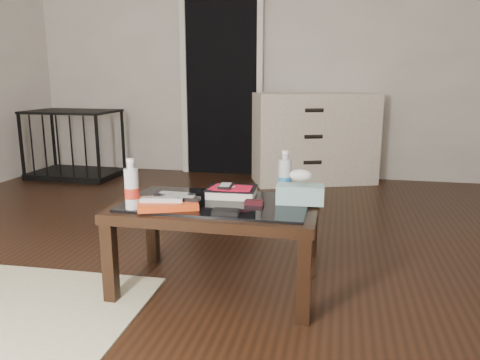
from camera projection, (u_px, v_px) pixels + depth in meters
The scene contains 17 objects.
ground at pixel (187, 257), 2.82m from camera, with size 5.00×5.00×0.00m, color black.
doorway at pixel (222, 80), 5.03m from camera, with size 0.90×0.08×2.07m.
coffee_table at pixel (217, 214), 2.34m from camera, with size 1.00×0.60×0.46m.
dresser at pixel (314, 138), 4.72m from camera, with size 1.30×0.88×0.90m.
pet_crate at pixel (75, 155), 5.02m from camera, with size 0.91×0.62×0.71m.
magazines at pixel (168, 203), 2.24m from camera, with size 0.28×0.21×0.03m, color #C93D12.
remote_silver at pixel (162, 199), 2.21m from camera, with size 0.20×0.05×0.02m, color silver.
remote_black_front at pixel (179, 198), 2.23m from camera, with size 0.20×0.05×0.02m, color black.
remote_black_back at pixel (174, 195), 2.29m from camera, with size 0.20×0.05×0.02m, color black.
textbook at pixel (232, 192), 2.42m from camera, with size 0.25×0.20×0.05m, color black.
dvd_mailers at pixel (230, 187), 2.41m from camera, with size 0.19×0.14×0.01m, color #B80C2A.
ipod at pixel (225, 186), 2.39m from camera, with size 0.06×0.10×0.02m, color black.
flip_phone at pixel (254, 202), 2.27m from camera, with size 0.09×0.05×0.02m, color black.
wallet at pixel (226, 212), 2.11m from camera, with size 0.12×0.07×0.02m, color black.
water_bottle_left at pixel (132, 184), 2.18m from camera, with size 0.07×0.07×0.24m, color silver.
water_bottle_right at pixel (285, 173), 2.42m from camera, with size 0.07×0.07×0.24m, color silver.
tissue_box at pixel (300, 194), 2.29m from camera, with size 0.23×0.12×0.09m, color #237283.
Camera 1 is at (0.87, -2.53, 1.08)m, focal length 35.00 mm.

